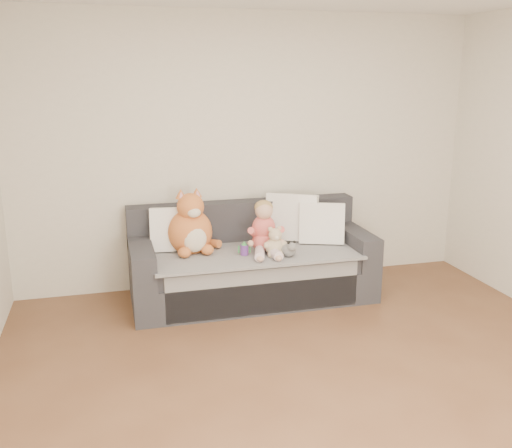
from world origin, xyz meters
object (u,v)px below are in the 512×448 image
(plush_cat, at_px, (191,228))
(sippy_cup, at_px, (244,248))
(sofa, at_px, (251,265))
(teddy_bear, at_px, (275,244))
(toddler, at_px, (264,231))

(plush_cat, height_order, sippy_cup, plush_cat)
(sofa, relative_size, sippy_cup, 17.53)
(sofa, xyz_separation_m, sippy_cup, (-0.11, -0.20, 0.23))
(teddy_bear, xyz_separation_m, sippy_cup, (-0.26, 0.07, -0.04))
(toddler, distance_m, sippy_cup, 0.25)
(sofa, distance_m, teddy_bear, 0.41)
(toddler, relative_size, teddy_bear, 1.79)
(sippy_cup, bearing_deg, plush_cat, 153.15)
(toddler, bearing_deg, sofa, 130.24)
(teddy_bear, bearing_deg, plush_cat, 157.58)
(sofa, bearing_deg, sippy_cup, -118.85)
(plush_cat, distance_m, sippy_cup, 0.51)
(toddler, height_order, teddy_bear, toddler)
(plush_cat, xyz_separation_m, sippy_cup, (0.44, -0.22, -0.16))
(plush_cat, relative_size, teddy_bear, 2.26)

